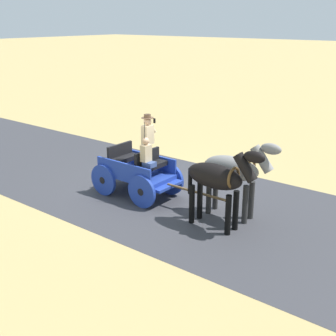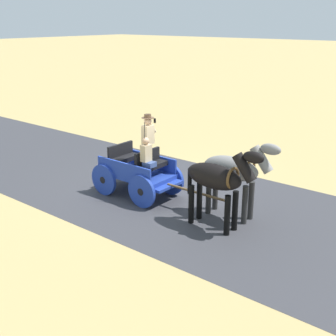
{
  "view_description": "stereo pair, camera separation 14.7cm",
  "coord_description": "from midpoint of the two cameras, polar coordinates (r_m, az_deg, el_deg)",
  "views": [
    {
      "loc": [
        9.87,
        8.71,
        5.11
      ],
      "look_at": [
        0.53,
        1.36,
        1.1
      ],
      "focal_mm": 47.62,
      "sensor_mm": 36.0,
      "label": 1
    },
    {
      "loc": [
        9.78,
        8.82,
        5.11
      ],
      "look_at": [
        0.53,
        1.36,
        1.1
      ],
      "focal_mm": 47.62,
      "sensor_mm": 36.0,
      "label": 2
    }
  ],
  "objects": [
    {
      "name": "horse_drawn_carriage",
      "position": [
        13.33,
        -4.08,
        -0.21
      ],
      "size": [
        1.42,
        4.5,
        2.5
      ],
      "color": "#1E3899",
      "rests_on": "ground"
    },
    {
      "name": "horse_near_side",
      "position": [
        11.78,
        8.21,
        -0.31
      ],
      "size": [
        0.63,
        2.13,
        2.21
      ],
      "color": "gray",
      "rests_on": "ground"
    },
    {
      "name": "horse_off_side",
      "position": [
        11.11,
        6.07,
        -1.38
      ],
      "size": [
        0.57,
        2.13,
        2.21
      ],
      "color": "black",
      "rests_on": "ground"
    },
    {
      "name": "road_surface",
      "position": [
        14.12,
        -3.32,
        -2.59
      ],
      "size": [
        6.25,
        160.0,
        0.01
      ],
      "primitive_type": "cube",
      "color": "#38383D",
      "rests_on": "ground"
    },
    {
      "name": "ground_plane",
      "position": [
        14.12,
        -3.32,
        -2.6
      ],
      "size": [
        200.0,
        200.0,
        0.0
      ],
      "primitive_type": "plane",
      "color": "tan"
    }
  ]
}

